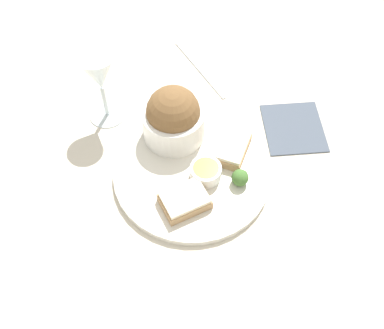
% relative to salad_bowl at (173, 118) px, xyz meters
% --- Properties ---
extents(ground_plane, '(4.00, 4.00, 0.00)m').
position_rel_salad_bowl_xyz_m(ground_plane, '(0.06, 0.07, -0.06)').
color(ground_plane, beige).
extents(dinner_plate, '(0.29, 0.29, 0.01)m').
position_rel_salad_bowl_xyz_m(dinner_plate, '(0.06, 0.07, -0.06)').
color(dinner_plate, silver).
rests_on(dinner_plate, ground_plane).
extents(salad_bowl, '(0.12, 0.12, 0.11)m').
position_rel_salad_bowl_xyz_m(salad_bowl, '(0.00, 0.00, 0.00)').
color(salad_bowl, white).
rests_on(salad_bowl, dinner_plate).
extents(sauce_ramekin, '(0.06, 0.06, 0.03)m').
position_rel_salad_bowl_xyz_m(sauce_ramekin, '(0.06, 0.10, -0.03)').
color(sauce_ramekin, white).
rests_on(sauce_ramekin, dinner_plate).
extents(cheese_toast_near, '(0.10, 0.10, 0.03)m').
position_rel_salad_bowl_xyz_m(cheese_toast_near, '(0.13, 0.09, -0.04)').
color(cheese_toast_near, tan).
rests_on(cheese_toast_near, dinner_plate).
extents(cheese_toast_far, '(0.09, 0.06, 0.03)m').
position_rel_salad_bowl_xyz_m(cheese_toast_far, '(-0.01, 0.12, -0.04)').
color(cheese_toast_far, tan).
rests_on(cheese_toast_far, dinner_plate).
extents(wine_glass, '(0.07, 0.07, 0.16)m').
position_rel_salad_bowl_xyz_m(wine_glass, '(0.01, -0.15, 0.05)').
color(wine_glass, silver).
rests_on(wine_glass, ground_plane).
extents(garnish, '(0.03, 0.03, 0.03)m').
position_rel_salad_bowl_xyz_m(garnish, '(0.05, 0.16, -0.03)').
color(garnish, '#477533').
rests_on(garnish, dinner_plate).
extents(napkin, '(0.17, 0.17, 0.01)m').
position_rel_salad_bowl_xyz_m(napkin, '(-0.13, 0.20, -0.06)').
color(napkin, '#4C5666').
rests_on(napkin, ground_plane).
extents(fork, '(0.11, 0.17, 0.01)m').
position_rel_salad_bowl_xyz_m(fork, '(-0.19, -0.04, -0.06)').
color(fork, silver).
rests_on(fork, ground_plane).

